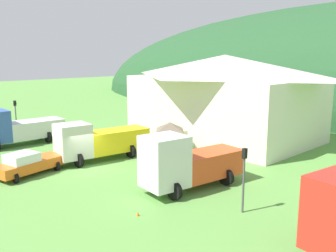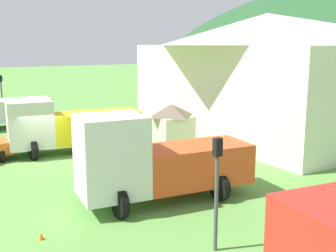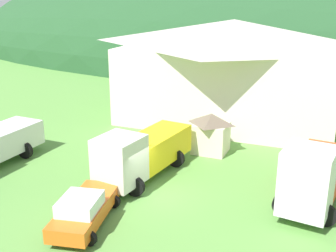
% 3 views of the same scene
% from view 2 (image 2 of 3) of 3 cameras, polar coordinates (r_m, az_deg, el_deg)
% --- Properties ---
extents(ground_plane, '(200.00, 200.00, 0.00)m').
position_cam_2_polar(ground_plane, '(23.39, -15.99, -4.89)').
color(ground_plane, '#5B9342').
extents(depot_building, '(18.58, 12.29, 8.41)m').
position_cam_2_polar(depot_building, '(30.55, 13.10, 7.19)').
color(depot_building, silver).
rests_on(depot_building, ground).
extents(play_shed_cream, '(2.42, 2.26, 2.76)m').
position_cam_2_polar(play_shed_cream, '(25.17, 0.43, -0.00)').
color(play_shed_cream, beige).
rests_on(play_shed_cream, ground).
extents(flatbed_truck_yellow, '(3.59, 7.81, 3.20)m').
position_cam_2_polar(flatbed_truck_yellow, '(25.09, -13.61, 0.09)').
color(flatbed_truck_yellow, silver).
rests_on(flatbed_truck_yellow, ground).
extents(heavy_rig_white, '(3.57, 7.35, 3.68)m').
position_cam_2_polar(heavy_rig_white, '(16.62, -2.27, -4.66)').
color(heavy_rig_white, white).
rests_on(heavy_rig_white, ground).
extents(traffic_light_west, '(0.20, 0.32, 3.74)m').
position_cam_2_polar(traffic_light_west, '(37.88, -21.86, 4.34)').
color(traffic_light_west, '#4C4C51').
rests_on(traffic_light_west, ground).
extents(traffic_light_east, '(0.20, 0.32, 3.58)m').
position_cam_2_polar(traffic_light_east, '(12.69, 6.72, -7.59)').
color(traffic_light_east, '#4C4C51').
rests_on(traffic_light_east, ground).
extents(traffic_cone_near_pickup, '(0.36, 0.36, 0.50)m').
position_cam_2_polar(traffic_cone_near_pickup, '(14.71, -16.98, -14.68)').
color(traffic_cone_near_pickup, orange).
rests_on(traffic_cone_near_pickup, ground).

